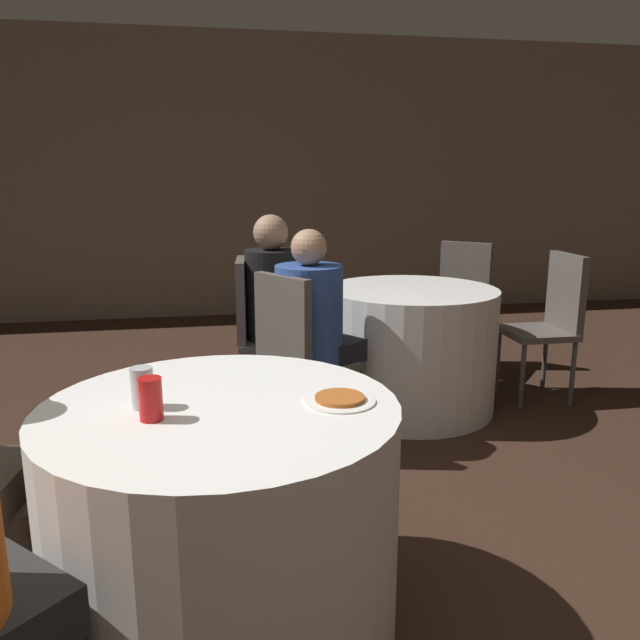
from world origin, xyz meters
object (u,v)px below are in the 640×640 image
object	(u,v)px
person_black_shirt	(284,315)
pizza_plate_near	(340,399)
chair_far_northeast	(461,295)
table_far	(409,348)
table_near	(224,520)
chair_far_west	(256,323)
person_blue_shirt	(318,336)
chair_far_east	(552,314)
chair_far_southwest	(295,348)
soda_can_silver	(142,388)
soda_can_red	(151,399)

from	to	relation	value
person_black_shirt	pizza_plate_near	bearing A→B (deg)	3.29
chair_far_northeast	table_far	bearing A→B (deg)	90.00
table_near	chair_far_west	xyz separation A→B (m)	(0.26, 1.88, 0.18)
person_blue_shirt	chair_far_east	bearing A→B (deg)	71.39
table_near	chair_far_southwest	world-z (taller)	chair_far_southwest
table_far	chair_far_northeast	distance (m)	0.96
person_blue_shirt	chair_far_southwest	bearing A→B (deg)	-90.00
chair_far_northeast	table_near	bearing A→B (deg)	95.35
table_near	chair_far_east	bearing A→B (deg)	39.89
table_far	chair_far_northeast	bearing A→B (deg)	48.67
chair_far_east	pizza_plate_near	xyz separation A→B (m)	(-1.78, -1.82, 0.20)
pizza_plate_near	soda_can_silver	bearing A→B (deg)	174.46
table_near	person_blue_shirt	world-z (taller)	person_blue_shirt
table_near	person_blue_shirt	bearing A→B (deg)	68.29
chair_far_east	person_blue_shirt	size ratio (longest dim) A/B	0.81
chair_far_northeast	pizza_plate_near	bearing A→B (deg)	101.42
chair_far_east	chair_far_northeast	size ratio (longest dim) A/B	1.00
chair_far_southwest	chair_far_west	world-z (taller)	same
chair_far_east	person_black_shirt	distance (m)	1.72
table_near	chair_far_southwest	size ratio (longest dim) A/B	1.14
pizza_plate_near	person_blue_shirt	bearing A→B (deg)	82.44
chair_far_southwest	chair_far_northeast	world-z (taller)	same
chair_far_southwest	soda_can_red	world-z (taller)	chair_far_southwest
table_near	table_far	world-z (taller)	same
table_near	table_far	xyz separation A→B (m)	(1.20, 1.80, 0.00)
chair_far_northeast	chair_far_east	bearing A→B (deg)	155.39
person_blue_shirt	soda_can_red	distance (m)	1.64
table_far	person_blue_shirt	bearing A→B (deg)	-146.63
chair_far_southwest	chair_far_northeast	size ratio (longest dim) A/B	1.00
pizza_plate_near	chair_far_southwest	bearing A→B (deg)	87.83
chair_far_east	person_black_shirt	bearing A→B (deg)	87.86
chair_far_southwest	table_near	bearing A→B (deg)	-51.08
chair_far_west	pizza_plate_near	size ratio (longest dim) A/B	4.34
person_blue_shirt	pizza_plate_near	world-z (taller)	person_blue_shirt
chair_far_southwest	chair_far_west	xyz separation A→B (m)	(-0.15, 0.61, 0.00)
table_near	chair_far_northeast	world-z (taller)	chair_far_northeast
person_blue_shirt	table_far	bearing A→B (deg)	90.00
chair_far_northeast	soda_can_silver	xyz separation A→B (m)	(-2.04, -2.48, 0.25)
chair_far_east	table_far	bearing A→B (deg)	90.00
chair_far_northeast	soda_can_red	xyz separation A→B (m)	(-2.01, -2.58, 0.25)
chair_far_east	soda_can_red	bearing A→B (deg)	129.28
table_near	chair_far_east	distance (m)	2.79
chair_far_east	pizza_plate_near	distance (m)	2.55
table_near	soda_can_red	distance (m)	0.48
person_black_shirt	soda_can_red	size ratio (longest dim) A/B	9.87
table_far	chair_far_west	distance (m)	0.96
soda_can_silver	table_far	bearing A→B (deg)	51.41
soda_can_red	soda_can_silver	bearing A→B (deg)	107.42
table_far	person_black_shirt	distance (m)	0.81
person_blue_shirt	soda_can_red	xyz separation A→B (m)	(-0.73, -1.45, 0.22)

